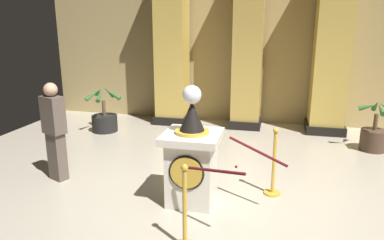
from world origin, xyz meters
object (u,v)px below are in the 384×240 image
stanchion_far (273,172)px  bystander_guest (55,130)px  potted_palm_left (104,119)px  pedestal_clock (192,159)px  potted_palm_right (374,136)px  stanchion_near (185,220)px

stanchion_far → bystander_guest: bearing=-175.8°
stanchion_far → potted_palm_left: potted_palm_left is taller
pedestal_clock → stanchion_far: (1.10, 0.49, -0.28)m
stanchion_far → potted_palm_right: size_ratio=1.00×
stanchion_far → potted_palm_right: 3.07m
potted_palm_right → potted_palm_left: bearing=-180.0°
pedestal_clock → bystander_guest: (-2.27, 0.25, 0.19)m
potted_palm_left → potted_palm_right: bearing=0.0°
pedestal_clock → stanchion_near: 1.14m
stanchion_near → potted_palm_left: potted_palm_left is taller
pedestal_clock → stanchion_near: size_ratio=1.66×
pedestal_clock → potted_palm_right: pedestal_clock is taller
potted_palm_right → bystander_guest: 5.93m
stanchion_near → bystander_guest: (-2.45, 1.33, 0.48)m
stanchion_near → potted_palm_left: (-2.97, 4.00, -0.05)m
pedestal_clock → bystander_guest: size_ratio=1.05×
stanchion_near → potted_palm_left: bearing=126.6°
stanchion_near → potted_palm_left: size_ratio=0.92×
potted_palm_left → bystander_guest: 2.77m
pedestal_clock → stanchion_far: bearing=24.2°
potted_palm_right → pedestal_clock: bearing=-135.8°
stanchion_far → bystander_guest: 3.42m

